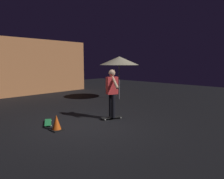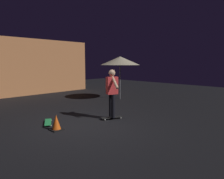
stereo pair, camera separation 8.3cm
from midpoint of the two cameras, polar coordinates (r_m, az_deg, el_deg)
name	(u,v)px [view 1 (the left image)]	position (r m, az deg, el deg)	size (l,w,h in m)	color
ground_plane	(84,125)	(6.73, -8.02, -9.73)	(28.00, 28.00, 0.00)	black
patio_umbrella	(119,61)	(11.13, 1.79, 7.93)	(2.10, 2.10, 2.30)	slate
skateboard_ridden	(112,117)	(7.36, -0.32, -7.71)	(0.80, 0.49, 0.07)	black
skateboard_spare	(48,122)	(7.09, -17.55, -8.64)	(0.56, 0.78, 0.07)	green
skater	(112,90)	(7.16, -0.33, -0.11)	(0.47, 0.94, 1.67)	black
traffic_cone	(57,123)	(6.36, -15.41, -8.95)	(0.34, 0.34, 0.46)	black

